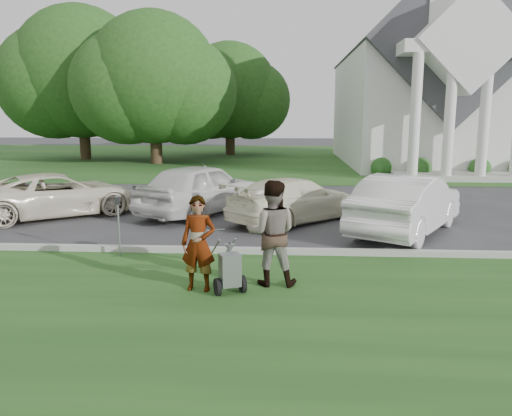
# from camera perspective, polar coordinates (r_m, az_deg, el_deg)

# --- Properties ---
(ground) EXTENTS (120.00, 120.00, 0.00)m
(ground) POSITION_cam_1_polar(r_m,az_deg,el_deg) (10.98, 0.54, -6.09)
(ground) COLOR #333335
(ground) RESTS_ON ground
(grass_strip) EXTENTS (80.00, 7.00, 0.01)m
(grass_strip) POSITION_cam_1_polar(r_m,az_deg,el_deg) (8.16, -0.54, -12.09)
(grass_strip) COLOR #1D4919
(grass_strip) RESTS_ON ground
(church_lawn) EXTENTS (80.00, 30.00, 0.01)m
(church_lawn) POSITION_cam_1_polar(r_m,az_deg,el_deg) (37.64, 2.63, 5.75)
(church_lawn) COLOR #1D4919
(church_lawn) RESTS_ON ground
(curb) EXTENTS (80.00, 0.18, 0.15)m
(curb) POSITION_cam_1_polar(r_m,az_deg,el_deg) (11.49, 0.68, -4.95)
(curb) COLOR #9E9E93
(curb) RESTS_ON ground
(church) EXTENTS (9.19, 19.00, 24.10)m
(church) POSITION_cam_1_polar(r_m,az_deg,el_deg) (34.79, 18.12, 14.65)
(church) COLOR white
(church) RESTS_ON ground
(tree_left) EXTENTS (10.63, 8.40, 9.71)m
(tree_left) POSITION_cam_1_polar(r_m,az_deg,el_deg) (33.66, -11.61, 13.69)
(tree_left) COLOR #332316
(tree_left) RESTS_ON ground
(tree_far) EXTENTS (11.64, 9.20, 10.73)m
(tree_far) POSITION_cam_1_polar(r_m,az_deg,el_deg) (38.45, -19.38, 13.77)
(tree_far) COLOR #332316
(tree_far) RESTS_ON ground
(tree_back) EXTENTS (9.61, 7.60, 8.89)m
(tree_back) POSITION_cam_1_polar(r_m,az_deg,el_deg) (40.78, -3.04, 12.76)
(tree_back) COLOR #332316
(tree_back) RESTS_ON ground
(striping_cart) EXTENTS (0.83, 1.15, 0.99)m
(striping_cart) POSITION_cam_1_polar(r_m,az_deg,el_deg) (8.93, -3.02, -7.18)
(striping_cart) COLOR black
(striping_cart) RESTS_ON ground
(person_left) EXTENTS (0.67, 0.48, 1.73)m
(person_left) POSITION_cam_1_polar(r_m,az_deg,el_deg) (9.02, -6.59, -4.16)
(person_left) COLOR #999999
(person_left) RESTS_ON ground
(person_right) EXTENTS (0.97, 0.76, 1.97)m
(person_right) POSITION_cam_1_polar(r_m,az_deg,el_deg) (9.25, 1.79, -2.96)
(person_right) COLOR #999999
(person_right) RESTS_ON ground
(parking_meter_near) EXTENTS (0.10, 0.09, 1.40)m
(parking_meter_near) POSITION_cam_1_polar(r_m,az_deg,el_deg) (11.52, -15.46, -1.17)
(parking_meter_near) COLOR gray
(parking_meter_near) RESTS_ON ground
(car_a) EXTENTS (5.31, 4.77, 1.37)m
(car_a) POSITION_cam_1_polar(r_m,az_deg,el_deg) (16.89, -21.66, 1.43)
(car_a) COLOR silver
(car_a) RESTS_ON ground
(car_b) EXTENTS (4.07, 5.21, 1.66)m
(car_b) POSITION_cam_1_polar(r_m,az_deg,el_deg) (16.18, -6.31, 2.26)
(car_b) COLOR silver
(car_b) RESTS_ON ground
(car_c) EXTENTS (4.51, 4.54, 1.32)m
(car_c) POSITION_cam_1_polar(r_m,az_deg,el_deg) (14.94, 4.43, 0.95)
(car_c) COLOR white
(car_c) RESTS_ON ground
(car_d) EXTENTS (3.93, 5.02, 1.60)m
(car_d) POSITION_cam_1_polar(r_m,az_deg,el_deg) (14.02, 16.88, 0.45)
(car_d) COLOR silver
(car_d) RESTS_ON ground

